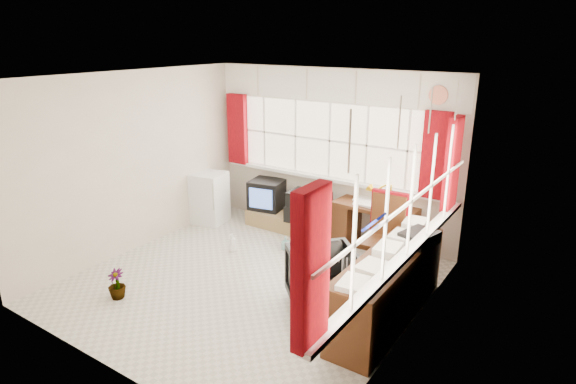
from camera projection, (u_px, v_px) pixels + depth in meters
name	position (u px, v px, depth m)	size (l,w,h in m)	color
ground	(250.00, 282.00, 6.00)	(4.00, 4.00, 0.00)	beige
room_walls	(246.00, 166.00, 5.54)	(4.00, 4.00, 4.00)	beige
window_back	(328.00, 174.00, 7.24)	(3.70, 0.12, 3.60)	#F4E0C1
window_right	(404.00, 250.00, 4.68)	(0.12, 3.70, 3.60)	#F4E0C1
curtains	(355.00, 164.00, 5.79)	(3.83, 3.83, 1.15)	#9C080B
overhead_cabinets	(364.00, 97.00, 5.56)	(3.98, 3.98, 0.48)	white
desk	(375.00, 224.00, 6.85)	(1.19, 0.63, 0.70)	#4E2512
desk_lamp	(391.00, 192.00, 6.36)	(0.17, 0.15, 0.43)	yellow
task_chair	(385.00, 235.00, 5.87)	(0.50, 0.53, 1.14)	black
office_chair	(323.00, 279.00, 5.36)	(0.73, 0.75, 0.69)	black
radiator	(335.00, 278.00, 5.66)	(0.37, 0.17, 0.53)	white
credenza	(388.00, 285.00, 5.12)	(0.50, 2.00, 0.85)	#4E2512
file_tray	(419.00, 238.00, 5.28)	(0.31, 0.40, 0.13)	black
tv_bench	(289.00, 221.00, 7.61)	(1.40, 0.50, 0.25)	olive
crt_tv	(267.00, 194.00, 7.77)	(0.60, 0.57, 0.47)	black
hifi_stack	(309.00, 208.00, 7.20)	(0.67, 0.45, 0.47)	black
mini_fridge	(210.00, 198.00, 7.82)	(0.57, 0.57, 0.83)	white
spray_bottle_a	(232.00, 242.00, 6.83)	(0.10, 0.10, 0.27)	white
spray_bottle_b	(286.00, 243.00, 6.88)	(0.09, 0.09, 0.20)	#7EBCB7
flower_vase	(117.00, 284.00, 5.59)	(0.20, 0.20, 0.36)	black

